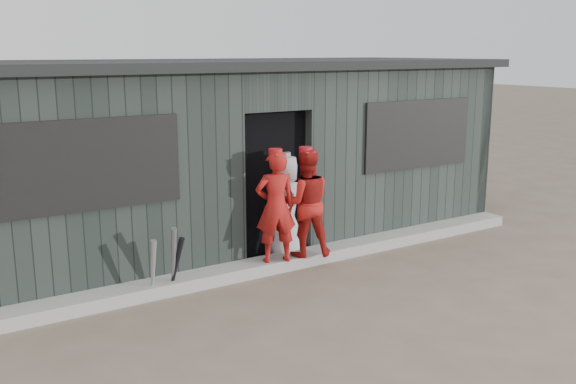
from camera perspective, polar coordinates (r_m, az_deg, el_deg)
ground at (r=7.04m, az=8.10°, el=-10.66°), size 80.00×80.00×0.00m
curb at (r=8.38m, az=-0.07°, el=-6.16°), size 8.00×0.36×0.15m
bat_left at (r=7.38m, az=-11.92°, el=-6.69°), size 0.10×0.26×0.72m
bat_mid at (r=7.44m, az=-10.14°, el=-5.99°), size 0.14×0.34×0.84m
bat_right at (r=7.49m, az=-9.91°, el=-6.42°), size 0.17×0.29×0.70m
player_red_left at (r=7.96m, az=-1.11°, el=-1.33°), size 0.59×0.47×1.41m
player_red_right at (r=8.20m, az=1.55°, el=-0.96°), size 0.83×0.74×1.40m
player_grey_back at (r=8.53m, az=-0.34°, el=-1.35°), size 0.80×0.65×1.43m
dugout at (r=9.51m, az=-5.58°, el=3.55°), size 8.30×3.30×2.62m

